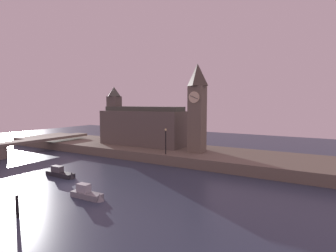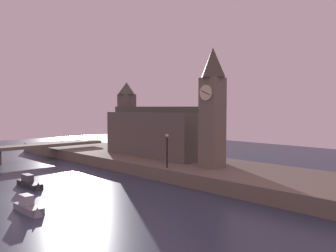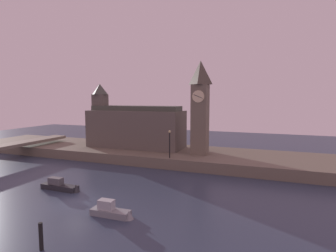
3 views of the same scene
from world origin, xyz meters
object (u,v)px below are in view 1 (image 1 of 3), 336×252
(mooring_post_right, at_px, (17,206))
(boat_cruiser_grey, at_px, (89,194))
(boat_barge_dark, at_px, (62,174))
(clock_tower, at_px, (197,107))
(parliament_hall, at_px, (141,125))
(streetlamp, at_px, (166,138))

(mooring_post_right, bearing_deg, boat_cruiser_grey, 74.66)
(boat_barge_dark, bearing_deg, clock_tower, 57.03)
(parliament_hall, relative_size, streetlamp, 4.22)
(boat_barge_dark, bearing_deg, parliament_hall, 94.33)
(parliament_hall, distance_m, mooring_post_right, 29.83)
(boat_cruiser_grey, bearing_deg, boat_barge_dark, 156.82)
(clock_tower, bearing_deg, streetlamp, -128.53)
(parliament_hall, height_order, streetlamp, parliament_hall)
(parliament_hall, height_order, mooring_post_right, parliament_hall)
(clock_tower, bearing_deg, mooring_post_right, -98.21)
(streetlamp, bearing_deg, boat_barge_dark, -120.98)
(parliament_hall, relative_size, boat_cruiser_grey, 4.17)
(mooring_post_right, xyz_separation_m, boat_cruiser_grey, (1.65, 6.01, -0.50))
(mooring_post_right, bearing_deg, boat_barge_dark, 125.70)
(mooring_post_right, bearing_deg, clock_tower, 81.79)
(mooring_post_right, bearing_deg, streetlamp, 88.59)
(parliament_hall, bearing_deg, boat_barge_dark, -85.67)
(boat_barge_dark, xyz_separation_m, boat_cruiser_grey, (8.62, -3.69, 0.02))
(parliament_hall, bearing_deg, mooring_post_right, -73.53)
(clock_tower, relative_size, mooring_post_right, 7.46)
(boat_cruiser_grey, bearing_deg, mooring_post_right, -105.34)
(boat_barge_dark, bearing_deg, boat_cruiser_grey, -23.18)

